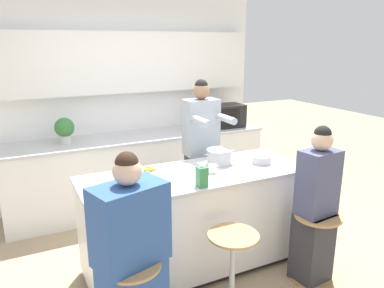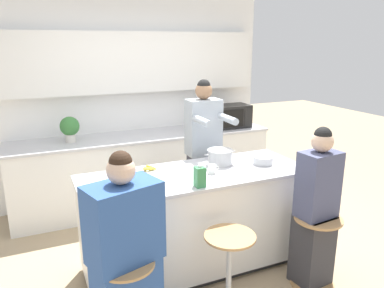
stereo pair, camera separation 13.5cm
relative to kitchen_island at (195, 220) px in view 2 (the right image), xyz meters
name	(u,v)px [view 2 (the right image)]	position (x,y,z in m)	size (l,w,h in m)	color
ground_plane	(195,265)	(0.00, 0.00, -0.47)	(16.00, 16.00, 0.00)	tan
wall_back	(135,84)	(0.00, 1.90, 1.07)	(3.56, 0.22, 2.70)	white
back_counter	(145,170)	(0.00, 1.58, -0.01)	(3.30, 0.68, 0.94)	white
kitchen_island	(195,220)	(0.00, 0.00, 0.00)	(2.07, 0.78, 0.94)	black
bar_stool_center	(229,266)	(0.00, -0.64, -0.10)	(0.40, 0.40, 0.64)	tan
bar_stool_rightmost	(316,247)	(0.83, -0.69, -0.10)	(0.40, 0.40, 0.64)	tan
person_cooking	(203,159)	(0.36, 0.58, 0.38)	(0.36, 0.55, 1.71)	#383842
person_wrapped_blanket	(126,257)	(-0.81, -0.65, 0.19)	(0.54, 0.41, 1.42)	#2D5193
person_seated_near	(315,214)	(0.83, -0.65, 0.18)	(0.35, 0.29, 1.42)	#333338
cooking_pot	(220,157)	(0.32, 0.13, 0.54)	(0.33, 0.24, 0.15)	#B7BABC
fruit_bowl	(263,160)	(0.70, -0.03, 0.50)	(0.19, 0.19, 0.08)	#B7BABC
coffee_cup_near	(212,169)	(0.13, -0.06, 0.50)	(0.11, 0.08, 0.08)	white
banana_bunch	(148,168)	(-0.37, 0.24, 0.49)	(0.15, 0.11, 0.05)	yellow
juice_carton	(200,177)	(-0.10, -0.31, 0.55)	(0.08, 0.08, 0.18)	#38844C
microwave	(230,116)	(1.21, 1.53, 0.62)	(0.54, 0.33, 0.31)	black
potted_plant	(70,128)	(-0.89, 1.58, 0.64)	(0.22, 0.22, 0.30)	beige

